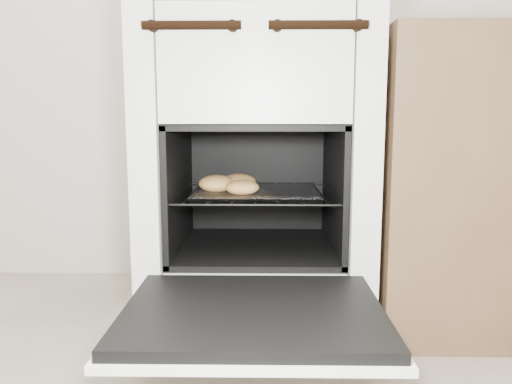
# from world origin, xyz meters

# --- Properties ---
(stove) EXTENTS (0.62, 0.69, 0.96)m
(stove) POSITION_xyz_m (0.13, 1.15, 0.47)
(stove) COLOR silver
(stove) RESTS_ON ground
(oven_door) EXTENTS (0.56, 0.44, 0.04)m
(oven_door) POSITION_xyz_m (0.13, 0.63, 0.21)
(oven_door) COLOR black
(oven_door) RESTS_ON stove
(oven_rack) EXTENTS (0.45, 0.44, 0.01)m
(oven_rack) POSITION_xyz_m (0.13, 1.08, 0.40)
(oven_rack) COLOR black
(oven_rack) RESTS_ON stove
(foil_sheet) EXTENTS (0.35, 0.31, 0.01)m
(foil_sheet) POSITION_xyz_m (0.13, 1.06, 0.41)
(foil_sheet) COLOR silver
(foil_sheet) RESTS_ON oven_rack
(baked_rolls) EXTENTS (0.18, 0.22, 0.05)m
(baked_rolls) POSITION_xyz_m (0.06, 1.05, 0.43)
(baked_rolls) COLOR #DCAF58
(baked_rolls) RESTS_ON foil_sheet
(counter) EXTENTS (0.86, 0.58, 0.86)m
(counter) POSITION_xyz_m (0.90, 1.15, 0.43)
(counter) COLOR brown
(counter) RESTS_ON ground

